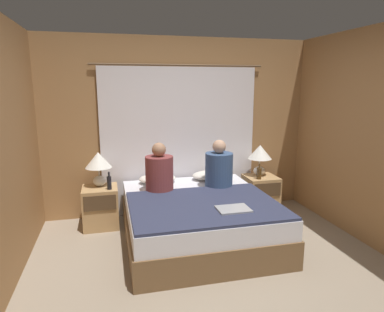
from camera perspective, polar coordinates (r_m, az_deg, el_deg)
name	(u,v)px	position (r m, az deg, el deg)	size (l,w,h in m)	color
ground_plane	(221,278)	(3.55, 4.79, -19.61)	(16.00, 16.00, 0.00)	gray
wall_back	(179,127)	(4.95, -2.18, 4.86)	(3.92, 0.06, 2.50)	#A37547
curtain_panel	(180,141)	(4.92, -2.02, 2.57)	(2.43, 0.02, 2.12)	white
bed	(198,219)	(4.18, 0.96, -10.47)	(1.70, 1.92, 0.53)	brown
nightstand_left	(101,207)	(4.71, -14.96, -8.20)	(0.45, 0.45, 0.54)	tan
nightstand_right	(260,194)	(5.17, 11.34, -6.22)	(0.45, 0.45, 0.54)	tan
lamp_left	(98,163)	(4.62, -15.32, -1.10)	(0.34, 0.34, 0.45)	silver
lamp_right	(260,154)	(5.09, 11.24, 0.25)	(0.34, 0.34, 0.45)	silver
pillow_left	(158,179)	(4.70, -5.76, -3.78)	(0.50, 0.35, 0.12)	silver
pillow_right	(210,175)	(4.85, 3.00, -3.23)	(0.50, 0.35, 0.12)	silver
blanket_on_bed	(205,205)	(3.81, 2.13, -8.18)	(1.64, 1.26, 0.03)	#2D334C
person_left_in_bed	(159,172)	(4.28, -5.47, -2.66)	(0.35, 0.35, 0.62)	brown
person_right_in_bed	(219,168)	(4.46, 4.51, -2.06)	(0.36, 0.36, 0.63)	#38517A
beer_bottle_on_left_stand	(109,182)	(4.49, -13.63, -4.30)	(0.06, 0.06, 0.23)	black
beer_bottle_on_right_stand	(259,173)	(4.93, 11.12, -2.81)	(0.07, 0.07, 0.22)	#513819
laptop_on_bed	(233,209)	(3.65, 6.90, -8.76)	(0.34, 0.26, 0.02)	#9EA0A5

